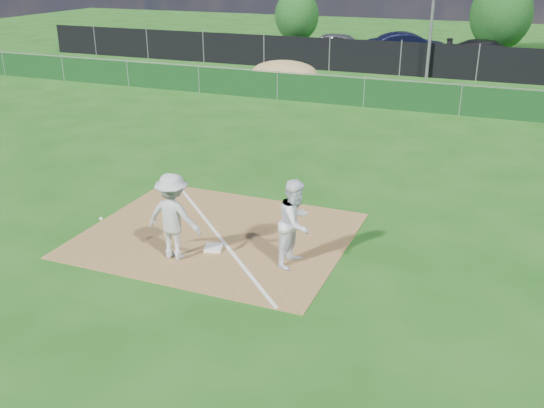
{
  "coord_description": "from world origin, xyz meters",
  "views": [
    {
      "loc": [
        5.99,
        -10.42,
        6.06
      ],
      "look_at": [
        1.38,
        1.0,
        1.0
      ],
      "focal_mm": 40.0,
      "sensor_mm": 36.0,
      "label": 1
    }
  ],
  "objects_px": {
    "play_at_first": "(173,217)",
    "tree_left": "(297,16)",
    "tree_mid": "(501,14)",
    "car_mid": "(409,47)",
    "first_base": "(213,248)",
    "car_right": "(490,53)",
    "car_left": "(341,45)",
    "runner": "(296,223)"
  },
  "relations": [
    {
      "from": "first_base",
      "to": "tree_mid",
      "type": "height_order",
      "value": "tree_mid"
    },
    {
      "from": "car_right",
      "to": "tree_left",
      "type": "relative_size",
      "value": 1.31
    },
    {
      "from": "play_at_first",
      "to": "tree_left",
      "type": "relative_size",
      "value": 0.59
    },
    {
      "from": "car_left",
      "to": "tree_mid",
      "type": "xyz_separation_m",
      "value": [
        9.03,
        6.5,
        1.65
      ]
    },
    {
      "from": "first_base",
      "to": "tree_left",
      "type": "xyz_separation_m",
      "value": [
        -10.0,
        33.14,
        1.92
      ]
    },
    {
      "from": "car_left",
      "to": "tree_left",
      "type": "height_order",
      "value": "tree_left"
    },
    {
      "from": "first_base",
      "to": "car_mid",
      "type": "bearing_deg",
      "value": 91.51
    },
    {
      "from": "car_mid",
      "to": "runner",
      "type": "bearing_deg",
      "value": 163.74
    },
    {
      "from": "car_left",
      "to": "car_right",
      "type": "relative_size",
      "value": 0.92
    },
    {
      "from": "tree_left",
      "to": "car_left",
      "type": "bearing_deg",
      "value": -48.64
    },
    {
      "from": "first_base",
      "to": "car_left",
      "type": "height_order",
      "value": "car_left"
    },
    {
      "from": "car_left",
      "to": "car_right",
      "type": "distance_m",
      "value": 8.92
    },
    {
      "from": "car_left",
      "to": "play_at_first",
      "type": "bearing_deg",
      "value": -170.25
    },
    {
      "from": "play_at_first",
      "to": "tree_left",
      "type": "height_order",
      "value": "tree_left"
    },
    {
      "from": "car_mid",
      "to": "car_right",
      "type": "relative_size",
      "value": 1.0
    },
    {
      "from": "play_at_first",
      "to": "tree_mid",
      "type": "bearing_deg",
      "value": 82.19
    },
    {
      "from": "tree_left",
      "to": "tree_mid",
      "type": "distance_m",
      "value": 14.17
    },
    {
      "from": "first_base",
      "to": "car_right",
      "type": "distance_m",
      "value": 28.32
    },
    {
      "from": "play_at_first",
      "to": "car_mid",
      "type": "relative_size",
      "value": 0.45
    },
    {
      "from": "tree_mid",
      "to": "car_mid",
      "type": "bearing_deg",
      "value": -130.15
    },
    {
      "from": "car_right",
      "to": "tree_mid",
      "type": "xyz_separation_m",
      "value": [
        0.13,
        5.8,
        1.71
      ]
    },
    {
      "from": "car_right",
      "to": "runner",
      "type": "bearing_deg",
      "value": 169.96
    },
    {
      "from": "runner",
      "to": "tree_mid",
      "type": "height_order",
      "value": "tree_mid"
    },
    {
      "from": "runner",
      "to": "tree_left",
      "type": "height_order",
      "value": "tree_left"
    },
    {
      "from": "runner",
      "to": "car_mid",
      "type": "relative_size",
      "value": 0.37
    },
    {
      "from": "runner",
      "to": "tree_mid",
      "type": "distance_m",
      "value": 33.85
    },
    {
      "from": "car_left",
      "to": "car_mid",
      "type": "xyz_separation_m",
      "value": [
        4.14,
        0.71,
        0.04
      ]
    },
    {
      "from": "first_base",
      "to": "car_right",
      "type": "xyz_separation_m",
      "value": [
        4.01,
        28.03,
        0.68
      ]
    },
    {
      "from": "runner",
      "to": "play_at_first",
      "type": "bearing_deg",
      "value": 113.14
    },
    {
      "from": "first_base",
      "to": "play_at_first",
      "type": "height_order",
      "value": "play_at_first"
    },
    {
      "from": "car_mid",
      "to": "car_right",
      "type": "xyz_separation_m",
      "value": [
        4.75,
        -0.01,
        -0.1
      ]
    },
    {
      "from": "car_left",
      "to": "tree_left",
      "type": "relative_size",
      "value": 1.21
    },
    {
      "from": "car_mid",
      "to": "tree_left",
      "type": "relative_size",
      "value": 1.32
    },
    {
      "from": "car_mid",
      "to": "tree_left",
      "type": "xyz_separation_m",
      "value": [
        -9.26,
        5.11,
        1.13
      ]
    },
    {
      "from": "car_right",
      "to": "car_mid",
      "type": "bearing_deg",
      "value": 84.19
    },
    {
      "from": "first_base",
      "to": "runner",
      "type": "xyz_separation_m",
      "value": [
        1.89,
        0.09,
        0.88
      ]
    },
    {
      "from": "car_mid",
      "to": "first_base",
      "type": "bearing_deg",
      "value": 159.87
    },
    {
      "from": "runner",
      "to": "first_base",
      "type": "bearing_deg",
      "value": 99.45
    },
    {
      "from": "tree_mid",
      "to": "car_left",
      "type": "bearing_deg",
      "value": -144.25
    },
    {
      "from": "runner",
      "to": "car_left",
      "type": "xyz_separation_m",
      "value": [
        -6.78,
        27.24,
        -0.14
      ]
    },
    {
      "from": "play_at_first",
      "to": "tree_left",
      "type": "bearing_deg",
      "value": 105.58
    },
    {
      "from": "car_left",
      "to": "runner",
      "type": "bearing_deg",
      "value": -165.02
    }
  ]
}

